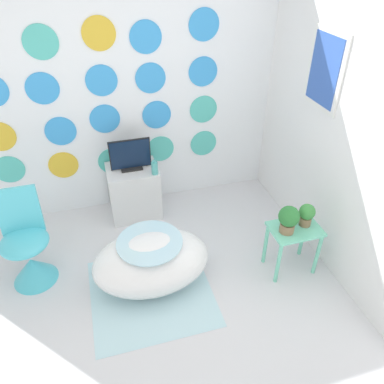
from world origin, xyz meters
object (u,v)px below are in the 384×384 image
Objects in this scene: vase at (155,168)px; chair at (29,255)px; potted_plant_right at (307,214)px; potted_plant_left at (289,219)px; bathtub at (151,262)px; tv at (130,156)px.

chair is at bearing -156.21° from vase.
potted_plant_left is at bearing -168.83° from potted_plant_right.
bathtub is 4.78× the size of potted_plant_right.
tv is 0.26m from vase.
potted_plant_left is at bearing -49.50° from vase.
potted_plant_left is (1.08, -0.18, 0.34)m from bathtub.
chair is 1.31m from vase.
bathtub is at bearing -18.74° from chair.
chair is at bearing 161.26° from bathtub.
tv is at bearing 142.36° from vase.
chair is 3.46× the size of potted_plant_left.
chair reaches higher than potted_plant_left.
chair is (-0.94, 0.32, 0.03)m from bathtub.
vase is at bearing 23.79° from chair.
vase is (0.20, -0.15, -0.07)m from tv.
chair is at bearing 168.20° from potted_plant_right.
vase is at bearing 75.42° from bathtub.
vase is 1.33m from potted_plant_left.
bathtub is at bearing -104.58° from vase.
bathtub is at bearing 173.64° from potted_plant_right.
bathtub is 1.31m from potted_plant_right.
bathtub is 0.93m from vase.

